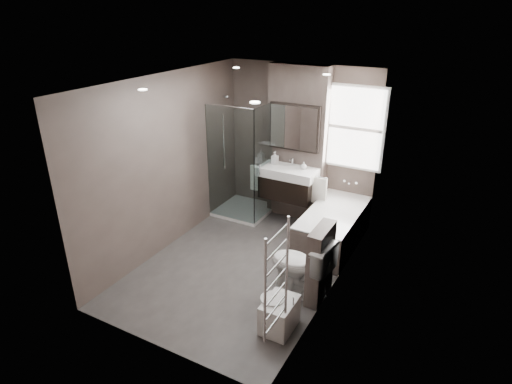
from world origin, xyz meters
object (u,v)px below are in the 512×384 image
Objects in this scene: vanity at (288,183)px; toilet at (301,266)px; bathtub at (333,226)px; bidet at (279,314)px.

toilet is (0.97, -1.71, -0.33)m from vanity.
bathtub is 3.29× the size of bidet.
toilet is 1.69× the size of bidet.
toilet is (0.05, -1.39, 0.10)m from bathtub.
bidet is (1.01, -2.43, -0.54)m from vanity.
vanity is 1.07m from bathtub.
bidet is (0.09, -2.11, -0.12)m from bathtub.
bathtub reaches higher than bidet.
bidet is at bearing 10.52° from toilet.
vanity is at bearing -143.55° from toilet.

